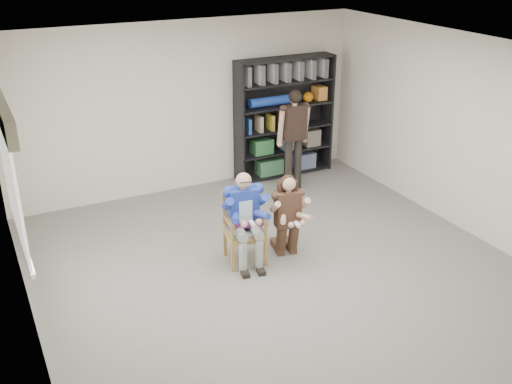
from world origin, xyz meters
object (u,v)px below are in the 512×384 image
armchair (245,228)px  bookshelf (284,118)px  seated_man (245,218)px  standing_man (294,141)px  kneeling_woman (288,217)px

armchair → bookshelf: (1.98, 2.51, 0.57)m
seated_man → standing_man: (1.77, 1.81, 0.24)m
standing_man → bookshelf: bearing=72.4°
bookshelf → standing_man: bearing=-106.8°
seated_man → standing_man: bearing=55.8°
seated_man → kneeling_woman: size_ratio=1.09×
kneeling_woman → bookshelf: bookshelf is taller
kneeling_woman → standing_man: size_ratio=0.67×
armchair → bookshelf: size_ratio=0.46×
armchair → kneeling_woman: 0.60m
armchair → standing_man: bearing=55.8°
armchair → bookshelf: bookshelf is taller
armchair → kneeling_woman: bearing=-1.6°
bookshelf → kneeling_woman: bearing=-118.0°
armchair → standing_man: size_ratio=0.56×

